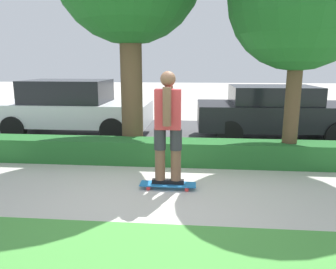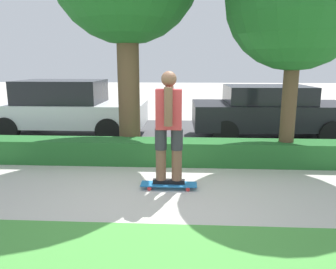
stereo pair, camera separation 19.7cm
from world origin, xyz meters
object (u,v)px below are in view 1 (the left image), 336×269
object	(u,v)px
skater_person	(168,125)
parked_car_front	(72,107)
skateboard	(168,184)
parked_car_middle	(275,111)

from	to	relation	value
skater_person	parked_car_front	distance (m)	4.88
skateboard	skater_person	distance (m)	0.97
skater_person	parked_car_middle	xyz separation A→B (m)	(2.49, 3.79, -0.29)
parked_car_middle	parked_car_front	bearing A→B (deg)	178.42
parked_car_middle	skater_person	bearing A→B (deg)	-124.79
parked_car_front	skateboard	bearing A→B (deg)	-50.95
skater_person	parked_car_middle	world-z (taller)	skater_person
skateboard	parked_car_middle	world-z (taller)	parked_car_middle
skater_person	parked_car_middle	distance (m)	4.54
skater_person	parked_car_front	xyz separation A→B (m)	(-3.05, 3.80, -0.25)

